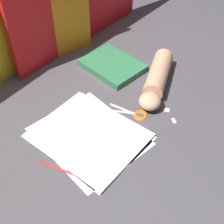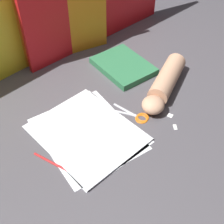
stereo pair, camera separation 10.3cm
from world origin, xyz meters
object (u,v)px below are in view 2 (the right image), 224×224
object	(u,v)px
scissors	(136,115)
hand_forearm	(165,83)
book_closed	(123,66)
paper_stack	(87,133)

from	to	relation	value
scissors	hand_forearm	xyz separation A→B (m)	(0.17, 0.03, 0.03)
scissors	hand_forearm	bearing A→B (deg)	11.28
book_closed	hand_forearm	world-z (taller)	hand_forearm
book_closed	scissors	world-z (taller)	book_closed
paper_stack	hand_forearm	distance (m)	0.36
hand_forearm	paper_stack	bearing A→B (deg)	179.88
paper_stack	hand_forearm	world-z (taller)	hand_forearm
book_closed	hand_forearm	size ratio (longest dim) A/B	0.74
paper_stack	hand_forearm	bearing A→B (deg)	-0.12
book_closed	scissors	xyz separation A→B (m)	(-0.14, -0.24, -0.01)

